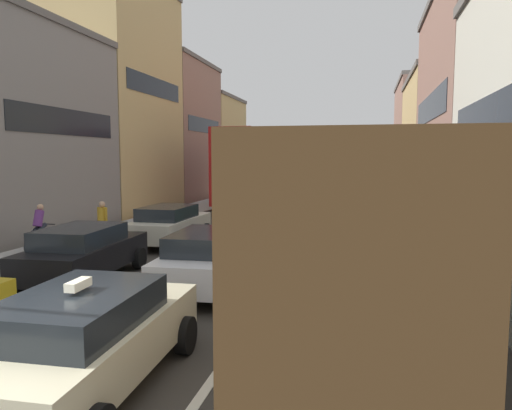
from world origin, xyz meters
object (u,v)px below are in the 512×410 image
Objects in this scene: removalist_box_truck at (353,244)px; pedestrian_mid_sidewalk at (102,220)px; coupe_centre_lane_fourth at (279,211)px; bus_mid_queue_primary at (255,165)px; sedan_left_lane_third at (170,224)px; taxi_centre_lane_front at (86,337)px; cyclist_on_sidewalk at (40,229)px; wagon_left_lane_second at (84,252)px; sedan_centre_lane_second at (210,258)px; hatchback_centre_lane_third at (258,228)px; wagon_right_lane_far at (356,219)px; sedan_right_lane_behind_truck at (354,242)px.

removalist_box_truck is 12.95m from pedestrian_mid_sidewalk.
bus_mid_queue_primary is (-3.25, 8.97, 2.03)m from coupe_centre_lane_fourth.
coupe_centre_lane_fourth is at bearing -31.42° from sedan_left_lane_third.
taxi_centre_lane_front is at bearing 114.55° from removalist_box_truck.
wagon_left_lane_second is at bearing -128.82° from cyclist_on_sidewalk.
removalist_box_truck reaches higher than sedan_centre_lane_second.
hatchback_centre_lane_third is at bearing -2.31° from taxi_centre_lane_front.
hatchback_centre_lane_third is 5.56m from coupe_centre_lane_fourth.
sedan_left_lane_third is 0.98× the size of wagon_right_lane_far.
taxi_centre_lane_front reaches higher than sedan_centre_lane_second.
removalist_box_truck is 11.65m from sedan_left_lane_third.
sedan_right_lane_behind_truck is 9.65m from pedestrian_mid_sidewalk.
wagon_left_lane_second is at bearing 87.13° from sedan_centre_lane_second.
pedestrian_mid_sidewalk is (-5.99, 10.38, 0.15)m from taxi_centre_lane_front.
bus_mid_queue_primary reaches higher than wagon_right_lane_far.
sedan_right_lane_behind_truck is at bearing -70.03° from wagon_left_lane_second.
pedestrian_mid_sidewalk is at bearing 96.31° from hatchback_centre_lane_third.
taxi_centre_lane_front is 2.63× the size of pedestrian_mid_sidewalk.
bus_mid_queue_primary reaches higher than sedan_left_lane_third.
cyclist_on_sidewalk is at bearing 111.83° from hatchback_centre_lane_third.
sedan_left_lane_third and wagon_right_lane_far have the same top height.
taxi_centre_lane_front is (-3.61, -1.75, -1.18)m from removalist_box_truck.
cyclist_on_sidewalk is 2.37m from pedestrian_mid_sidewalk.
coupe_centre_lane_fourth is 0.41× the size of bus_mid_queue_primary.
taxi_centre_lane_front reaches higher than sedan_left_lane_third.
pedestrian_mid_sidewalk is (-6.02, -0.28, 0.15)m from hatchback_centre_lane_third.
wagon_left_lane_second and coupe_centre_lane_fourth have the same top height.
sedan_centre_lane_second is at bearing -167.09° from bus_mid_queue_primary.
cyclist_on_sidewalk is at bearing 90.94° from sedan_right_lane_behind_truck.
pedestrian_mid_sidewalk is (-9.43, -3.77, 0.15)m from wagon_right_lane_far.
pedestrian_mid_sidewalk is (1.15, 2.07, 0.10)m from cyclist_on_sidewalk.
wagon_left_lane_second is 1.00× the size of hatchback_centre_lane_third.
wagon_left_lane_second is 6.35m from hatchback_centre_lane_third.
cyclist_on_sidewalk is at bearing 138.11° from coupe_centre_lane_fourth.
taxi_centre_lane_front is 0.41× the size of bus_mid_queue_primary.
taxi_centre_lane_front is at bearing -169.18° from bus_mid_queue_primary.
hatchback_centre_lane_third is 15.08m from bus_mid_queue_primary.
cyclist_on_sidewalk is at bearing 57.30° from removalist_box_truck.
wagon_right_lane_far is at bearing -24.35° from sedan_centre_lane_second.
pedestrian_mid_sidewalk reaches higher than sedan_left_lane_third.
sedan_right_lane_behind_truck is 0.41× the size of bus_mid_queue_primary.
sedan_centre_lane_second is 10.79m from coupe_centre_lane_fourth.
wagon_right_lane_far is 2.54× the size of cyclist_on_sidewalk.
removalist_box_truck is at bearing -121.28° from cyclist_on_sidewalk.
wagon_left_lane_second is 2.55× the size of cyclist_on_sidewalk.
sedan_centre_lane_second and wagon_left_lane_second have the same top height.
removalist_box_truck is at bearing -160.21° from bus_mid_queue_primary.
bus_mid_queue_primary is at bearing -4.18° from wagon_left_lane_second.
removalist_box_truck is 1.80× the size of sedan_right_lane_behind_truck.
wagon_left_lane_second is 19.86m from bus_mid_queue_primary.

